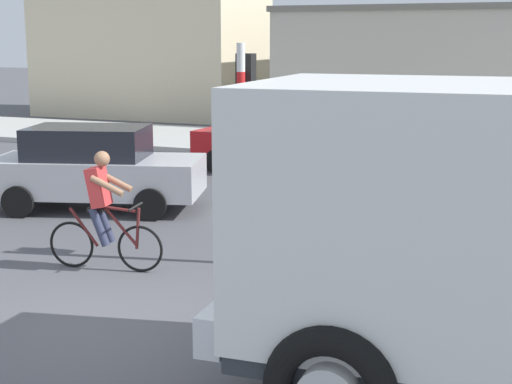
# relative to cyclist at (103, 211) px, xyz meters

# --- Properties ---
(ground_plane) EXTENTS (120.00, 120.00, 0.00)m
(ground_plane) POSITION_rel_cyclist_xyz_m (1.05, -1.96, -0.86)
(ground_plane) COLOR #4C4C51
(sidewalk_far) EXTENTS (80.00, 5.00, 0.16)m
(sidewalk_far) POSITION_rel_cyclist_xyz_m (1.05, 12.82, -0.78)
(sidewalk_far) COLOR #ADADA8
(sidewalk_far) RESTS_ON ground
(cyclist) EXTENTS (1.71, 0.55, 1.72)m
(cyclist) POSITION_rel_cyclist_xyz_m (0.00, 0.00, 0.00)
(cyclist) COLOR black
(cyclist) RESTS_ON ground
(traffic_light_pole) EXTENTS (0.24, 0.43, 3.20)m
(traffic_light_pole) POSITION_rel_cyclist_xyz_m (1.69, 1.09, 1.20)
(traffic_light_pole) COLOR red
(traffic_light_pole) RESTS_ON ground
(car_red_near) EXTENTS (4.08, 2.02, 1.60)m
(car_red_near) POSITION_rel_cyclist_xyz_m (-0.58, 8.54, -0.05)
(car_red_near) COLOR red
(car_red_near) RESTS_ON ground
(car_white_mid) EXTENTS (4.32, 2.79, 1.60)m
(car_white_mid) POSITION_rel_cyclist_xyz_m (-2.39, 3.30, -0.05)
(car_white_mid) COLOR #B7B7BC
(car_white_mid) RESTS_ON ground
(building_corner_left) EXTENTS (9.04, 5.30, 5.75)m
(building_corner_left) POSITION_rel_cyclist_xyz_m (-10.61, 19.76, 2.01)
(building_corner_left) COLOR beige
(building_corner_left) RESTS_ON ground
(building_mid_block) EXTENTS (10.46, 7.95, 4.31)m
(building_mid_block) POSITION_rel_cyclist_xyz_m (1.30, 20.00, 1.29)
(building_mid_block) COLOR #B2AD9E
(building_mid_block) RESTS_ON ground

